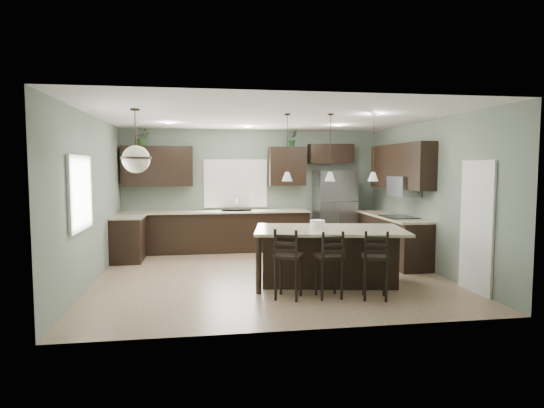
{
  "coord_description": "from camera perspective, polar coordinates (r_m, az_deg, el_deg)",
  "views": [
    {
      "loc": [
        -1.2,
        -7.89,
        1.94
      ],
      "look_at": [
        0.1,
        0.4,
        1.25
      ],
      "focal_mm": 30.0,
      "sensor_mm": 36.0,
      "label": 1
    }
  ],
  "objects": [
    {
      "name": "ground",
      "position": [
        8.21,
        -0.26,
        -8.96
      ],
      "size": [
        6.0,
        6.0,
        0.0
      ],
      "primitive_type": "plane",
      "color": "#9E8466",
      "rests_on": "ground"
    },
    {
      "name": "pantry_door",
      "position": [
        7.65,
        24.29,
        -2.63
      ],
      "size": [
        0.04,
        0.82,
        2.04
      ],
      "primitive_type": "cube",
      "color": "white",
      "rests_on": "ground"
    },
    {
      "name": "window_back",
      "position": [
        10.66,
        -4.6,
        2.59
      ],
      "size": [
        1.35,
        0.02,
        1.0
      ],
      "primitive_type": "cube",
      "color": "white",
      "rests_on": "room_shell"
    },
    {
      "name": "window_left",
      "position": [
        7.32,
        -23.01,
        1.27
      ],
      "size": [
        0.02,
        1.1,
        1.0
      ],
      "primitive_type": "cube",
      "color": "white",
      "rests_on": "room_shell"
    },
    {
      "name": "left_return_cabs",
      "position": [
        9.82,
        -17.63,
        -4.25
      ],
      "size": [
        0.6,
        0.9,
        0.9
      ],
      "primitive_type": "cube",
      "color": "black",
      "rests_on": "ground"
    },
    {
      "name": "left_return_countertop",
      "position": [
        9.76,
        -17.59,
        -1.52
      ],
      "size": [
        0.66,
        0.96,
        0.04
      ],
      "primitive_type": "cube",
      "color": "beige",
      "rests_on": "left_return_cabs"
    },
    {
      "name": "back_lower_cabs",
      "position": [
        10.45,
        -6.91,
        -3.53
      ],
      "size": [
        4.2,
        0.6,
        0.9
      ],
      "primitive_type": "cube",
      "color": "black",
      "rests_on": "ground"
    },
    {
      "name": "back_countertop",
      "position": [
        10.38,
        -6.93,
        -0.98
      ],
      "size": [
        4.2,
        0.66,
        0.04
      ],
      "primitive_type": "cube",
      "color": "beige",
      "rests_on": "back_lower_cabs"
    },
    {
      "name": "sink_inset",
      "position": [
        10.4,
        -4.45,
        -0.86
      ],
      "size": [
        0.7,
        0.45,
        0.01
      ],
      "primitive_type": "cube",
      "color": "gray",
      "rests_on": "back_countertop"
    },
    {
      "name": "faucet",
      "position": [
        10.36,
        -4.45,
        -0.08
      ],
      "size": [
        0.02,
        0.02,
        0.28
      ],
      "primitive_type": "cylinder",
      "color": "silver",
      "rests_on": "back_countertop"
    },
    {
      "name": "back_upper_left",
      "position": [
        10.51,
        -14.14,
        4.61
      ],
      "size": [
        1.55,
        0.34,
        0.9
      ],
      "primitive_type": "cube",
      "color": "black",
      "rests_on": "room_shell"
    },
    {
      "name": "back_upper_right",
      "position": [
        10.66,
        1.91,
        4.75
      ],
      "size": [
        0.85,
        0.34,
        0.9
      ],
      "primitive_type": "cube",
      "color": "black",
      "rests_on": "room_shell"
    },
    {
      "name": "fridge_header",
      "position": [
        10.91,
        7.38,
        6.29
      ],
      "size": [
        1.05,
        0.34,
        0.45
      ],
      "primitive_type": "cube",
      "color": "black",
      "rests_on": "room_shell"
    },
    {
      "name": "right_lower_cabs",
      "position": [
        9.71,
        14.94,
        -4.29
      ],
      "size": [
        0.6,
        2.35,
        0.9
      ],
      "primitive_type": "cube",
      "color": "black",
      "rests_on": "ground"
    },
    {
      "name": "right_countertop",
      "position": [
        9.64,
        14.89,
        -1.53
      ],
      "size": [
        0.66,
        2.35,
        0.04
      ],
      "primitive_type": "cube",
      "color": "beige",
      "rests_on": "right_lower_cabs"
    },
    {
      "name": "cooktop",
      "position": [
        9.39,
        15.57,
        -1.56
      ],
      "size": [
        0.58,
        0.75,
        0.02
      ],
      "primitive_type": "cube",
      "color": "black",
      "rests_on": "right_countertop"
    },
    {
      "name": "wall_oven_front",
      "position": [
        9.34,
        13.9,
        -4.62
      ],
      "size": [
        0.01,
        0.72,
        0.6
      ],
      "primitive_type": "cube",
      "color": "gray",
      "rests_on": "right_lower_cabs"
    },
    {
      "name": "right_upper_cabs",
      "position": [
        9.65,
        15.83,
        4.58
      ],
      "size": [
        0.34,
        2.35,
        0.9
      ],
      "primitive_type": "cube",
      "color": "black",
      "rests_on": "room_shell"
    },
    {
      "name": "microwave",
      "position": [
        9.38,
        16.2,
        2.13
      ],
      "size": [
        0.4,
        0.75,
        0.4
      ],
      "primitive_type": "cube",
      "color": "gray",
      "rests_on": "right_upper_cabs"
    },
    {
      "name": "refrigerator",
      "position": [
        10.76,
        7.86,
        -0.76
      ],
      "size": [
        0.9,
        0.74,
        1.85
      ],
      "primitive_type": "cube",
      "color": "gray",
      "rests_on": "ground"
    },
    {
      "name": "kitchen_island",
      "position": [
        7.62,
        7.19,
        -6.52
      ],
      "size": [
        2.62,
        1.78,
        0.92
      ],
      "primitive_type": "cube",
      "rotation": [
        0.0,
        0.0,
        -0.18
      ],
      "color": "black",
      "rests_on": "ground"
    },
    {
      "name": "serving_dish",
      "position": [
        7.52,
        5.72,
        -2.54
      ],
      "size": [
        0.24,
        0.24,
        0.14
      ],
      "primitive_type": "cylinder",
      "color": "white",
      "rests_on": "kitchen_island"
    },
    {
      "name": "bar_stool_left",
      "position": [
        6.71,
        2.08,
        -7.47
      ],
      "size": [
        0.52,
        0.52,
        1.05
      ],
      "primitive_type": "cube",
      "rotation": [
        0.0,
        0.0,
        -0.43
      ],
      "color": "black",
      "rests_on": "ground"
    },
    {
      "name": "bar_stool_center",
      "position": [
        6.81,
        7.16,
        -7.47
      ],
      "size": [
        0.39,
        0.39,
        1.01
      ],
      "primitive_type": "cube",
      "rotation": [
        0.0,
        0.0,
        0.04
      ],
      "color": "black",
      "rests_on": "ground"
    },
    {
      "name": "bar_stool_right",
      "position": [
        6.86,
        12.82,
        -7.41
      ],
      "size": [
        0.48,
        0.48,
        1.03
      ],
      "primitive_type": "cube",
      "rotation": [
        0.0,
        0.0,
        -0.3
      ],
      "color": "black",
      "rests_on": "ground"
    },
    {
      "name": "pendant_left",
      "position": [
        7.44,
        1.93,
        7.09
      ],
      "size": [
        0.17,
        0.17,
        1.1
      ],
      "primitive_type": null,
      "color": "silver",
      "rests_on": "room_shell"
    },
    {
      "name": "pendant_center",
      "position": [
        7.48,
        7.33,
        7.04
      ],
      "size": [
        0.17,
        0.17,
        1.1
      ],
      "primitive_type": null,
      "color": "silver",
      "rests_on": "room_shell"
    },
    {
      "name": "pendant_right",
      "position": [
        7.59,
        12.64,
        6.93
      ],
      "size": [
        0.17,
        0.17,
        1.1
      ],
      "primitive_type": null,
      "color": "white",
      "rests_on": "room_shell"
    },
    {
      "name": "chandelier",
      "position": [
        7.11,
        -16.75,
        7.58
      ],
      "size": [
        0.45,
        0.45,
        0.96
      ],
      "primitive_type": null,
      "color": "beige",
      "rests_on": "room_shell"
    },
    {
      "name": "plant_back_left",
      "position": [
        10.54,
        -15.92,
        8.02
      ],
      "size": [
        0.38,
        0.35,
        0.37
      ],
      "primitive_type": "imported",
      "rotation": [
        0.0,
        0.0,
        -0.2
      ],
      "color": "#2D5324",
      "rests_on": "back_upper_left"
    },
    {
      "name": "plant_back_right",
      "position": [
        10.68,
        2.64,
        8.17
      ],
      "size": [
        0.25,
        0.22,
        0.37
      ],
      "primitive_type": "imported",
      "rotation": [
        0.0,
        0.0,
        0.29
      ],
      "color": "#275625",
      "rests_on": "back_upper_right"
    },
    {
      "name": "room_shell",
      "position": [
        7.99,
        -0.27,
        2.97
      ],
      "size": [
        6.0,
        6.0,
        6.0
      ],
      "color": "slate",
      "rests_on": "ground"
    }
  ]
}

